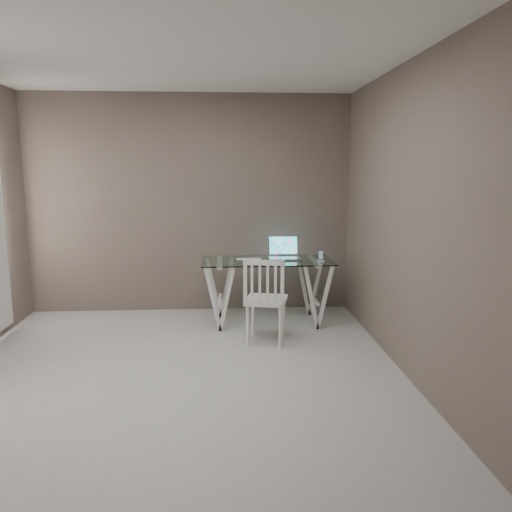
{
  "coord_description": "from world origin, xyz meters",
  "views": [
    {
      "loc": [
        0.42,
        -4.02,
        1.79
      ],
      "look_at": [
        0.77,
        1.32,
        0.85
      ],
      "focal_mm": 35.0,
      "sensor_mm": 36.0,
      "label": 1
    }
  ],
  "objects": [
    {
      "name": "keyboard",
      "position": [
        0.71,
        1.67,
        0.75
      ],
      "size": [
        0.31,
        0.13,
        0.01
      ],
      "primitive_type": "cube",
      "color": "silver",
      "rests_on": "desk"
    },
    {
      "name": "desk",
      "position": [
        0.92,
        1.62,
        0.38
      ],
      "size": [
        1.5,
        0.7,
        0.75
      ],
      "color": "silver",
      "rests_on": "ground"
    },
    {
      "name": "laptop",
      "position": [
        1.13,
        1.77,
        0.81
      ],
      "size": [
        0.37,
        0.32,
        0.26
      ],
      "color": "silver",
      "rests_on": "desk"
    },
    {
      "name": "chair",
      "position": [
        0.84,
        0.91,
        0.5
      ],
      "size": [
        0.49,
        0.49,
        0.9
      ],
      "rotation": [
        0.0,
        0.0,
        -0.22
      ],
      "color": "white",
      "rests_on": "ground"
    },
    {
      "name": "phone_dock",
      "position": [
        1.52,
        1.53,
        0.78
      ],
      "size": [
        0.07,
        0.07,
        0.13
      ],
      "color": "white",
      "rests_on": "desk"
    },
    {
      "name": "mouse",
      "position": [
        0.9,
        1.42,
        0.76
      ],
      "size": [
        0.1,
        0.06,
        0.03
      ],
      "primitive_type": "ellipsoid",
      "color": "white",
      "rests_on": "desk"
    },
    {
      "name": "room",
      "position": [
        -0.06,
        0.02,
        1.72
      ],
      "size": [
        4.5,
        4.52,
        2.71
      ],
      "color": "#A9A7A2",
      "rests_on": "ground"
    }
  ]
}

